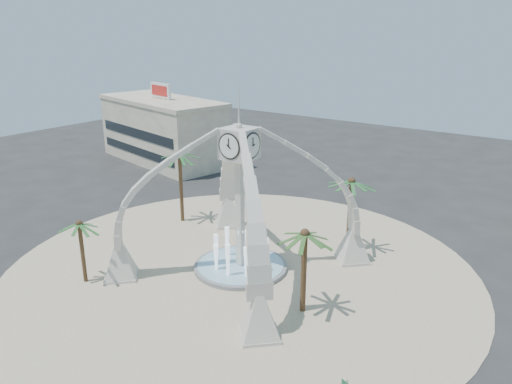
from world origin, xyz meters
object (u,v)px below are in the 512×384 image
Objects in this scene: fountain at (241,266)px; palm_north at (352,182)px; palm_west at (179,155)px; palm_south at (79,224)px; clock_tower at (240,198)px; palm_east at (305,235)px.

palm_north is (5.84, 8.68, 6.42)m from fountain.
palm_north is at bearing 11.12° from palm_west.
palm_north is 23.25m from palm_south.
clock_tower is at bearing 46.27° from palm_south.
fountain is 13.68m from palm_south.
clock_tower is 10.46m from palm_north.
palm_south is (-16.63, -6.63, -1.01)m from palm_east.
fountain is at bearing 90.00° from clock_tower.
palm_east is at bearing -21.68° from palm_west.
palm_west reaches higher than palm_north.
clock_tower reaches higher than palm_east.
palm_west reaches higher than fountain.
clock_tower is 2.24× the size of fountain.
palm_west is at bearing 158.32° from palm_east.
palm_east is 17.93m from palm_south.
fountain is 12.27m from palm_north.
palm_north is at bearing 56.05° from clock_tower.
fountain is (0.00, 0.00, -6.20)m from clock_tower.
palm_north reaches higher than palm_south.
palm_east is at bearing -80.33° from palm_north.
clock_tower reaches higher than palm_south.
fountain is 1.38× the size of palm_south.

